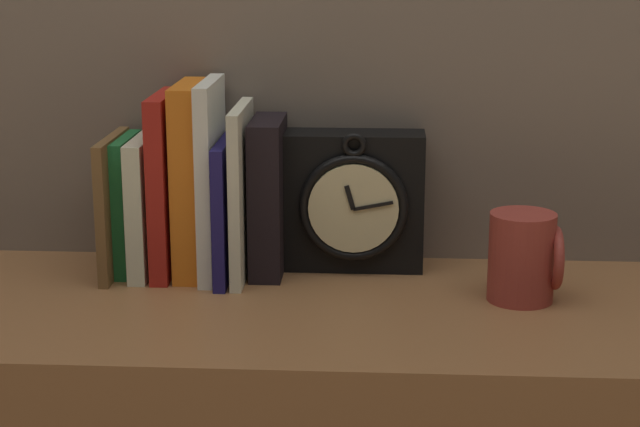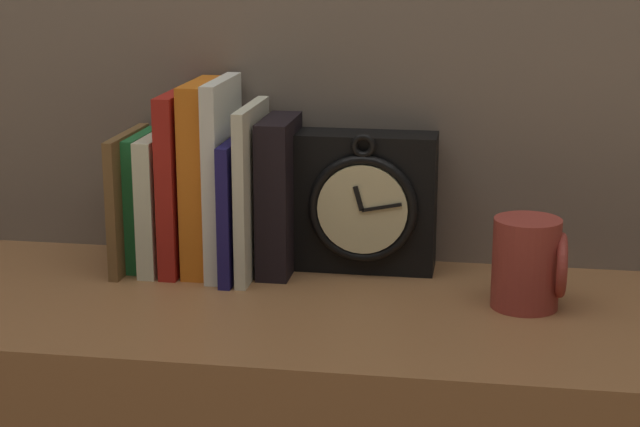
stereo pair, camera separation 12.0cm
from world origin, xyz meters
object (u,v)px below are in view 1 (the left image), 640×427
Objects in this scene: book_slot5_white at (211,179)px; book_slot6_navy at (226,208)px; book_slot1_green at (128,204)px; clock at (354,201)px; book_slot8_black at (268,196)px; book_slot4_orange at (191,179)px; book_slot0_brown at (114,205)px; mug at (525,257)px; book_slot3_red at (166,184)px; book_slot2_cream at (145,205)px; book_slot7_cream at (242,192)px.

book_slot5_white reaches higher than book_slot6_navy.
book_slot1_green is 0.13m from book_slot6_navy.
book_slot8_black is at bearing -169.19° from clock.
book_slot0_brown is at bearing -175.51° from book_slot4_orange.
clock is 0.23m from mug.
book_slot8_black is 0.32m from mug.
book_slot4_orange is (-0.20, -0.03, 0.03)m from clock.
book_slot1_green is 0.75× the size of book_slot3_red.
book_slot0_brown is at bearing 178.26° from book_slot6_navy.
book_slot4_orange reaches higher than book_slot0_brown.
book_slot2_cream is at bearing 177.58° from book_slot5_white.
book_slot6_navy is (0.13, -0.02, 0.00)m from book_slot1_green.
book_slot5_white is 1.41× the size of book_slot6_navy.
book_slot6_navy is at bearing 168.43° from mug.
mug is at bearing -11.91° from book_slot5_white.
mug is (0.34, -0.07, -0.05)m from book_slot7_cream.
clock is 1.05× the size of book_slot0_brown.
book_slot5_white is (0.09, -0.00, 0.04)m from book_slot2_cream.
book_slot5_white reaches higher than book_slot4_orange.
book_slot0_brown is 0.13m from book_slot5_white.
book_slot0_brown and book_slot6_navy have the same top height.
book_slot6_navy is at bearing -18.11° from book_slot5_white.
book_slot3_red is (0.06, 0.01, 0.03)m from book_slot0_brown.
clock is at bearing 14.94° from book_slot7_cream.
clock is at bearing 13.73° from book_slot6_navy.
book_slot0_brown is 0.81× the size of book_slot7_cream.
clock is 0.30m from book_slot0_brown.
clock is 0.24m from book_slot3_red.
book_slot4_orange is 0.07m from book_slot7_cream.
book_slot6_navy is (-0.16, -0.04, -0.00)m from clock.
book_slot4_orange is at bearing 2.06° from book_slot2_cream.
book_slot0_brown is 0.07m from book_slot3_red.
book_slot4_orange is at bearing -172.54° from clock.
book_slot7_cream reaches higher than book_slot6_navy.
book_slot5_white is at bearing 168.09° from mug.
clock reaches higher than book_slot6_navy.
book_slot0_brown reaches higher than book_slot1_green.
book_slot2_cream is 0.04m from book_slot3_red.
book_slot6_navy is (0.14, -0.00, -0.00)m from book_slot0_brown.
book_slot7_cream is (-0.14, -0.04, 0.02)m from clock.
book_slot5_white is 2.33× the size of mug.
book_slot2_cream is 0.07m from book_slot4_orange.
book_slot7_cream is (0.16, -0.00, 0.02)m from book_slot0_brown.
book_slot1_green is at bearing 179.78° from book_slot8_black.
book_slot3_red is 1.06× the size of book_slot7_cream.
mug is (0.31, -0.09, -0.05)m from book_slot8_black.
book_slot7_cream is at bearing -0.96° from book_slot0_brown.
book_slot3_red is at bearing 175.37° from book_slot7_cream.
book_slot5_white is 0.39m from mug.
book_slot3_red reaches higher than clock.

